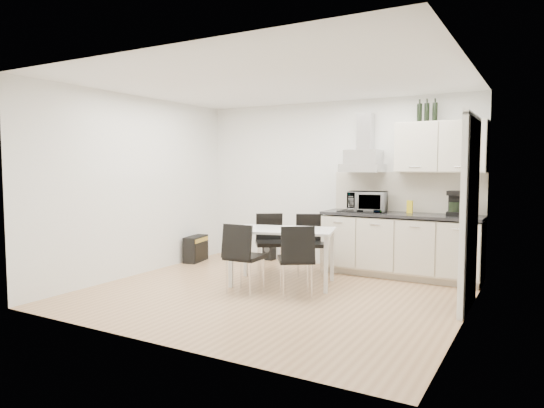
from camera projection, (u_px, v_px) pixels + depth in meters
The scene contains 15 objects.
ground at pixel (271, 294), 6.04m from camera, with size 4.50×4.50×0.00m, color tan.
wall_back at pixel (334, 184), 7.67m from camera, with size 4.50×0.10×2.60m, color white.
wall_front at pixel (158, 199), 4.21m from camera, with size 4.50×0.10×2.60m, color white.
wall_left at pixel (137, 186), 7.05m from camera, with size 0.10×4.00×2.60m, color white.
wall_right at pixel (467, 195), 4.83m from camera, with size 0.10×4.00×2.60m, color white.
ceiling at pixel (271, 82), 5.84m from camera, with size 4.50×4.50×0.00m, color white.
doorway at pixel (470, 215), 5.35m from camera, with size 0.08×1.04×2.10m, color white.
kitchenette at pixel (404, 219), 6.90m from camera, with size 2.22×0.64×2.52m.
dining_table at pixel (283, 235), 6.49m from camera, with size 1.51×1.11×0.75m.
chair_far_left at pixel (270, 244), 7.15m from camera, with size 0.44×0.50×0.88m, color black, non-canonical shape.
chair_far_right at pixel (310, 245), 7.07m from camera, with size 0.44×0.50×0.88m, color black, non-canonical shape.
chair_near_left at pixel (245, 258), 6.08m from camera, with size 0.44×0.50×0.88m, color black, non-canonical shape.
chair_near_right at pixel (296, 260), 5.91m from camera, with size 0.44×0.50×0.88m, color black, non-canonical shape.
guitar_amp at pixel (196, 249), 8.09m from camera, with size 0.31×0.54×0.43m.
floor_speaker at pixel (269, 251), 8.23m from camera, with size 0.18×0.16×0.30m, color black.
Camera 1 is at (2.94, -5.16, 1.58)m, focal length 32.00 mm.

